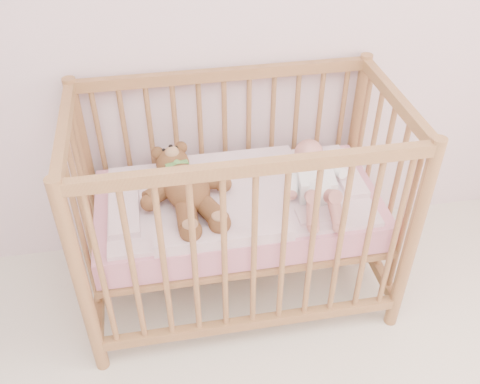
{
  "coord_description": "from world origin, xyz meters",
  "views": [
    {
      "loc": [
        -0.29,
        -0.16,
        2.0
      ],
      "look_at": [
        0.02,
        1.55,
        0.62
      ],
      "focal_mm": 40.0,
      "sensor_mm": 36.0,
      "label": 1
    }
  ],
  "objects": [
    {
      "name": "baby",
      "position": [
        0.35,
        1.58,
        0.64
      ],
      "size": [
        0.36,
        0.62,
        0.14
      ],
      "primitive_type": null,
      "rotation": [
        0.0,
        0.0,
        -0.13
      ],
      "color": "white",
      "rests_on": "blanket"
    },
    {
      "name": "mattress",
      "position": [
        0.02,
        1.6,
        0.49
      ],
      "size": [
        1.22,
        0.62,
        0.13
      ],
      "primitive_type": "cube",
      "color": "pink",
      "rests_on": "crib"
    },
    {
      "name": "teddy_bear",
      "position": [
        -0.2,
        1.58,
        0.65
      ],
      "size": [
        0.52,
        0.65,
        0.16
      ],
      "primitive_type": null,
      "rotation": [
        0.0,
        0.0,
        0.21
      ],
      "color": "brown",
      "rests_on": "blanket"
    },
    {
      "name": "blanket",
      "position": [
        0.02,
        1.6,
        0.56
      ],
      "size": [
        1.1,
        0.58,
        0.06
      ],
      "primitive_type": null,
      "color": "pink",
      "rests_on": "mattress"
    },
    {
      "name": "crib",
      "position": [
        0.02,
        1.6,
        0.5
      ],
      "size": [
        1.36,
        0.76,
        1.0
      ],
      "primitive_type": null,
      "color": "#A37E45",
      "rests_on": "floor"
    }
  ]
}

